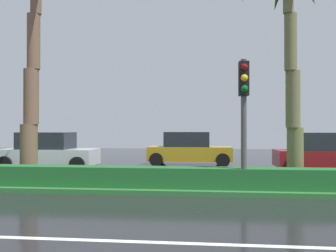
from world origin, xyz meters
TOP-DOWN VIEW (x-y plane):
  - ground_plane at (0.00, 9.00)m, footprint 90.00×42.00m
  - near_lane_divider_stripe at (0.00, 2.00)m, footprint 81.00×0.14m
  - median_strip at (0.00, 8.00)m, footprint 85.50×4.00m
  - median_hedge at (0.00, 6.60)m, footprint 76.50×0.70m
  - traffic_signal_median_right at (2.55, 6.35)m, footprint 0.28×0.43m
  - car_in_traffic_leading at (-5.72, 11.89)m, footprint 4.30×2.02m
  - car_in_traffic_second at (0.62, 14.72)m, footprint 4.30×2.02m
  - car_in_traffic_third at (6.62, 12.13)m, footprint 4.30×2.02m

SIDE VIEW (x-z plane):
  - ground_plane at x=0.00m, z-range -0.10..0.00m
  - near_lane_divider_stripe at x=0.00m, z-range 0.00..0.01m
  - median_strip at x=0.00m, z-range 0.00..0.15m
  - median_hedge at x=0.00m, z-range 0.15..0.75m
  - car_in_traffic_leading at x=-5.72m, z-range -0.03..1.69m
  - car_in_traffic_second at x=0.62m, z-range -0.03..1.69m
  - car_in_traffic_third at x=6.62m, z-range -0.03..1.69m
  - traffic_signal_median_right at x=2.55m, z-range 0.85..4.54m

